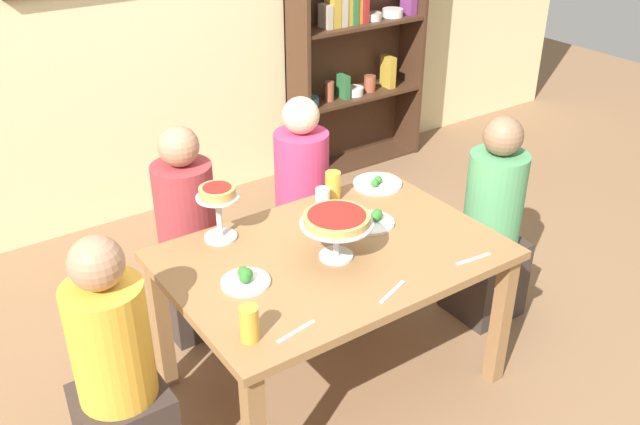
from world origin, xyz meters
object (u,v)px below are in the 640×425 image
salad_plate_spare (246,279)px  beer_glass_amber_short (333,186)px  diner_head_east (490,234)px  diner_far_right (302,209)px  salad_plate_far_diner (372,220)px  cutlery_fork_far (474,259)px  diner_head_west (118,385)px  dining_table (333,269)px  water_glass_clear_near (323,199)px  deep_dish_pizza_stand (337,222)px  beer_glass_amber_tall (249,324)px  bookshelf (357,14)px  diner_far_left (189,246)px  personal_pizza_stand (218,201)px  cutlery_knife_near (392,292)px  cutlery_fork_near (296,331)px  salad_plate_near_diner (377,183)px

salad_plate_spare → beer_glass_amber_short: bearing=29.3°
diner_head_east → diner_far_right: bearing=-50.0°
salad_plate_far_diner → cutlery_fork_far: bearing=-71.3°
diner_far_right → diner_head_west: bearing=-60.0°
dining_table → diner_head_west: 1.02m
diner_head_east → water_glass_clear_near: 0.95m
diner_head_west → deep_dish_pizza_stand: bearing=-2.7°
diner_head_west → diner_far_right: 1.58m
diner_head_east → beer_glass_amber_tall: (-1.62, -0.31, 0.32)m
bookshelf → diner_head_west: bearing=-142.9°
diner_far_left → cutlery_fork_far: bearing=34.6°
salad_plate_spare → beer_glass_amber_short: 0.83m
diner_far_left → personal_pizza_stand: size_ratio=4.42×
cutlery_fork_far → bookshelf: bearing=69.6°
cutlery_knife_near → cutlery_fork_near: bearing=159.1°
salad_plate_spare → water_glass_clear_near: size_ratio=1.85×
personal_pizza_stand → diner_head_west: bearing=-150.0°
diner_head_east → diner_head_west: (-2.03, 0.01, 0.00)m
dining_table → water_glass_clear_near: bearing=61.9°
personal_pizza_stand → beer_glass_amber_tall: size_ratio=1.84×
salad_plate_far_diner → salad_plate_near_diner: bearing=47.9°
salad_plate_far_diner → dining_table: bearing=-161.8°
cutlery_fork_far → water_glass_clear_near: bearing=116.0°
beer_glass_amber_tall → cutlery_fork_far: (1.06, -0.08, -0.07)m
diner_head_west → salad_plate_far_diner: size_ratio=5.06×
diner_head_east → water_glass_clear_near: (-0.83, 0.36, 0.30)m
salad_plate_spare → cutlery_knife_near: salad_plate_spare is taller
bookshelf → beer_glass_amber_tall: size_ratio=15.64×
deep_dish_pizza_stand → cutlery_fork_near: bearing=-141.5°
dining_table → cutlery_knife_near: cutlery_knife_near is taller
bookshelf → diner_far_right: bearing=-136.6°
cutlery_fork_near → diner_far_right: bearing=46.6°
dining_table → diner_far_left: (-0.35, 0.78, -0.16)m
diner_head_east → diner_far_right: 1.04m
salad_plate_far_diner → diner_far_left: bearing=133.3°
cutlery_knife_near → cutlery_fork_far: (0.45, -0.01, 0.00)m
water_glass_clear_near → beer_glass_amber_tall: bearing=-139.5°
cutlery_fork_near → deep_dish_pizza_stand: bearing=29.1°
diner_head_west → cutlery_knife_near: diner_head_west is taller
diner_head_west → beer_glass_amber_tall: (0.41, -0.32, 0.32)m
cutlery_knife_near → beer_glass_amber_short: bearing=51.1°
deep_dish_pizza_stand → water_glass_clear_near: size_ratio=2.87×
cutlery_fork_near → cutlery_fork_far: bearing=-10.5°
deep_dish_pizza_stand → beer_glass_amber_short: (0.30, 0.45, -0.10)m
bookshelf → personal_pizza_stand: 2.59m
deep_dish_pizza_stand → water_glass_clear_near: (0.20, 0.39, -0.12)m
personal_pizza_stand → beer_glass_amber_short: size_ratio=1.78×
salad_plate_far_diner → cutlery_fork_near: salad_plate_far_diner is taller
diner_head_west → deep_dish_pizza_stand: 1.08m
diner_far_left → salad_plate_near_diner: (0.92, -0.38, 0.26)m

